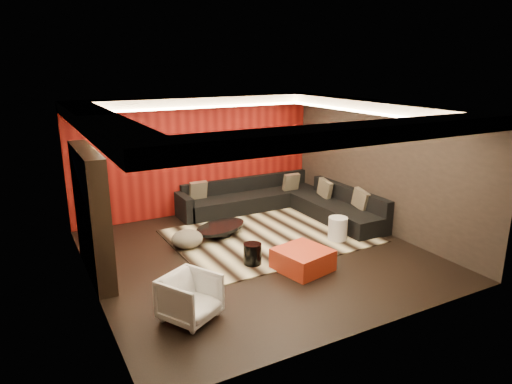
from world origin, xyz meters
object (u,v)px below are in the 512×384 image
orange_ottoman (303,259)px  sectional_sofa (283,203)px  drum_stool (253,254)px  white_side_table (338,229)px  coffee_table (221,230)px  armchair (190,298)px

orange_ottoman → sectional_sofa: bearing=64.6°
drum_stool → white_side_table: size_ratio=0.79×
coffee_table → orange_ottoman: (0.62, -2.17, 0.06)m
drum_stool → armchair: armchair is taller
white_side_table → orange_ottoman: 1.64m
armchair → coffee_table: bearing=28.7°
white_side_table → orange_ottoman: white_side_table is taller
drum_stool → white_side_table: 2.12m
coffee_table → armchair: armchair is taller
drum_stool → orange_ottoman: (0.69, -0.59, -0.02)m
orange_ottoman → armchair: bearing=-165.8°
sectional_sofa → coffee_table: bearing=-161.2°
drum_stool → armchair: size_ratio=0.53×
drum_stool → sectional_sofa: size_ratio=0.11×
coffee_table → sectional_sofa: bearing=18.8°
white_side_table → orange_ottoman: bearing=-150.0°
coffee_table → drum_stool: size_ratio=3.24×
white_side_table → sectional_sofa: sectional_sofa is taller
coffee_table → armchair: bearing=-121.7°
coffee_table → sectional_sofa: size_ratio=0.34×
drum_stool → orange_ottoman: bearing=-40.8°
coffee_table → drum_stool: (-0.07, -1.58, 0.09)m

